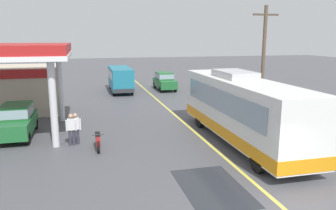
{
  "coord_description": "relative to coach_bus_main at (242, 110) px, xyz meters",
  "views": [
    {
      "loc": [
        -6.07,
        -8.31,
        5.5
      ],
      "look_at": [
        -1.5,
        10.0,
        1.6
      ],
      "focal_mm": 35.52,
      "sensor_mm": 36.0,
      "label": 1
    }
  ],
  "objects": [
    {
      "name": "utility_pole_roadside",
      "position": [
        3.82,
        4.73,
        2.21
      ],
      "size": [
        1.8,
        0.24,
        7.5
      ],
      "color": "brown",
      "rests_on": "ground"
    },
    {
      "name": "gas_station_roadside",
      "position": [
        -13.16,
        8.46,
        0.91
      ],
      "size": [
        9.1,
        11.95,
        5.1
      ],
      "color": "#B21E1E",
      "rests_on": "ground"
    },
    {
      "name": "lane_divider_stripe",
      "position": [
        -1.76,
        7.81,
        -1.72
      ],
      "size": [
        0.16,
        50.0,
        0.01
      ],
      "primitive_type": "cube",
      "color": "#D8CC4C",
      "rests_on": "ground"
    },
    {
      "name": "coach_bus_main",
      "position": [
        0.0,
        0.0,
        0.0
      ],
      "size": [
        2.6,
        11.04,
        3.69
      ],
      "color": "white",
      "rests_on": "ground"
    },
    {
      "name": "car_trailing_behind_bus",
      "position": [
        0.18,
        18.11,
        -0.71
      ],
      "size": [
        1.7,
        4.2,
        1.82
      ],
      "color": "#1E602D",
      "rests_on": "ground"
    },
    {
      "name": "minibus_opposing_lane",
      "position": [
        -4.42,
        18.04,
        -0.25
      ],
      "size": [
        2.04,
        6.13,
        2.44
      ],
      "color": "teal",
      "rests_on": "ground"
    },
    {
      "name": "motorcycle_parked_forecourt",
      "position": [
        -7.39,
        0.66,
        -1.28
      ],
      "size": [
        0.55,
        1.8,
        0.92
      ],
      "color": "black",
      "rests_on": "ground"
    },
    {
      "name": "pedestrian_by_shop",
      "position": [
        -8.46,
        1.67,
        -0.79
      ],
      "size": [
        0.55,
        0.22,
        1.66
      ],
      "color": "#33333F",
      "rests_on": "ground"
    },
    {
      "name": "car_at_pump",
      "position": [
        -11.66,
        3.87,
        -0.71
      ],
      "size": [
        1.7,
        4.2,
        1.82
      ],
      "color": "#1E602D",
      "rests_on": "ground"
    },
    {
      "name": "wet_puddle_patch",
      "position": [
        -3.47,
        -4.78,
        -1.72
      ],
      "size": [
        2.28,
        3.78,
        0.01
      ],
      "primitive_type": "cube",
      "color": "#26282D",
      "rests_on": "ground"
    },
    {
      "name": "pedestrian_near_pump",
      "position": [
        -8.67,
        1.56,
        -0.79
      ],
      "size": [
        0.55,
        0.22,
        1.66
      ],
      "color": "#33333F",
      "rests_on": "ground"
    },
    {
      "name": "ground",
      "position": [
        -1.76,
        12.81,
        -1.72
      ],
      "size": [
        120.0,
        120.0,
        0.0
      ],
      "primitive_type": "plane",
      "color": "#4C4C51"
    }
  ]
}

